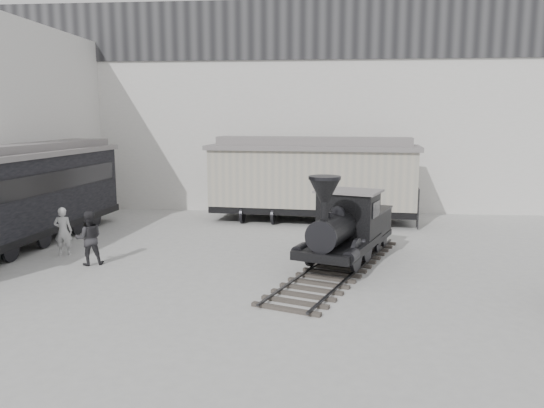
# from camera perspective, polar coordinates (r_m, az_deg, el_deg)

# --- Properties ---
(ground) EXTENTS (90.00, 90.00, 0.00)m
(ground) POSITION_cam_1_polar(r_m,az_deg,el_deg) (15.36, 1.40, -9.90)
(ground) COLOR #9E9E9B
(north_wall) EXTENTS (34.00, 2.51, 11.00)m
(north_wall) POSITION_cam_1_polar(r_m,az_deg,el_deg) (29.48, 3.33, 10.26)
(north_wall) COLOR silver
(north_wall) RESTS_ON ground
(locomotive) EXTENTS (5.03, 9.20, 3.21)m
(locomotive) POSITION_cam_1_polar(r_m,az_deg,el_deg) (18.45, 7.87, -2.89)
(locomotive) COLOR #3C352E
(locomotive) RESTS_ON ground
(boxcar) EXTENTS (10.34, 4.11, 4.13)m
(boxcar) POSITION_cam_1_polar(r_m,az_deg,el_deg) (25.84, 4.37, 2.86)
(boxcar) COLOR black
(boxcar) RESTS_ON ground
(passenger_coach) EXTENTS (4.05, 14.17, 3.74)m
(passenger_coach) POSITION_cam_1_polar(r_m,az_deg,el_deg) (22.47, -26.64, 0.67)
(passenger_coach) COLOR black
(passenger_coach) RESTS_ON ground
(visitor_a) EXTENTS (0.72, 0.54, 1.79)m
(visitor_a) POSITION_cam_1_polar(r_m,az_deg,el_deg) (21.07, -21.55, -2.73)
(visitor_a) COLOR #BCBCBC
(visitor_a) RESTS_ON ground
(visitor_b) EXTENTS (1.13, 1.03, 1.88)m
(visitor_b) POSITION_cam_1_polar(r_m,az_deg,el_deg) (19.34, -19.10, -3.49)
(visitor_b) COLOR #2C2B2F
(visitor_b) RESTS_ON ground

